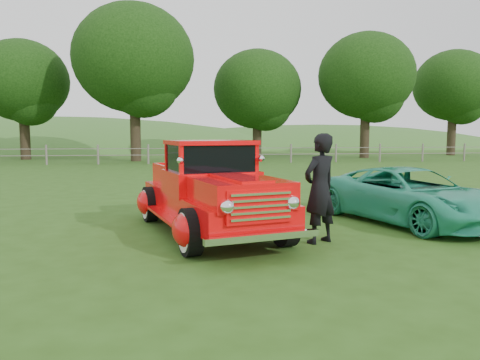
{
  "coord_description": "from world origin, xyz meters",
  "views": [
    {
      "loc": [
        -1.24,
        -7.26,
        1.92
      ],
      "look_at": [
        -0.1,
        1.2,
        1.06
      ],
      "focal_mm": 35.0,
      "sensor_mm": 36.0,
      "label": 1
    }
  ],
  "objects": [
    {
      "name": "ground",
      "position": [
        0.0,
        0.0,
        0.0
      ],
      "size": [
        140.0,
        140.0,
        0.0
      ],
      "primitive_type": "plane",
      "color": "#2A4D14",
      "rests_on": "ground"
    },
    {
      "name": "distant_hills",
      "position": [
        -4.08,
        59.46,
        -4.55
      ],
      "size": [
        116.0,
        60.0,
        18.0
      ],
      "color": "#326525",
      "rests_on": "ground"
    },
    {
      "name": "fence_line",
      "position": [
        0.0,
        22.0,
        0.6
      ],
      "size": [
        48.0,
        0.12,
        1.2
      ],
      "color": "slate",
      "rests_on": "ground"
    },
    {
      "name": "tree_mid_west",
      "position": [
        -12.0,
        28.0,
        5.55
      ],
      "size": [
        6.4,
        6.4,
        8.46
      ],
      "color": "black",
      "rests_on": "ground"
    },
    {
      "name": "tree_near_west",
      "position": [
        -4.0,
        25.0,
        6.8
      ],
      "size": [
        8.0,
        8.0,
        10.42
      ],
      "color": "black",
      "rests_on": "ground"
    },
    {
      "name": "tree_near_east",
      "position": [
        5.0,
        29.0,
        5.25
      ],
      "size": [
        6.8,
        6.8,
        8.33
      ],
      "color": "black",
      "rests_on": "ground"
    },
    {
      "name": "tree_mid_east",
      "position": [
        13.0,
        27.0,
        6.17
      ],
      "size": [
        7.2,
        7.2,
        9.44
      ],
      "color": "black",
      "rests_on": "ground"
    },
    {
      "name": "tree_far_east",
      "position": [
        22.0,
        30.0,
        5.86
      ],
      "size": [
        6.6,
        6.6,
        8.86
      ],
      "color": "black",
      "rests_on": "ground"
    },
    {
      "name": "red_pickup",
      "position": [
        -0.64,
        1.61,
        0.8
      ],
      "size": [
        3.12,
        5.26,
        1.78
      ],
      "rotation": [
        0.0,
        0.0,
        0.26
      ],
      "color": "black",
      "rests_on": "ground"
    },
    {
      "name": "teal_sedan",
      "position": [
        3.66,
        2.02,
        0.59
      ],
      "size": [
        3.18,
        4.65,
        1.18
      ],
      "primitive_type": "imported",
      "rotation": [
        0.0,
        0.0,
        0.32
      ],
      "color": "#29A680",
      "rests_on": "ground"
    },
    {
      "name": "man",
      "position": [
        1.21,
        0.53,
        0.96
      ],
      "size": [
        0.83,
        0.75,
        1.91
      ],
      "primitive_type": "imported",
      "rotation": [
        0.0,
        0.0,
        3.68
      ],
      "color": "black",
      "rests_on": "ground"
    }
  ]
}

